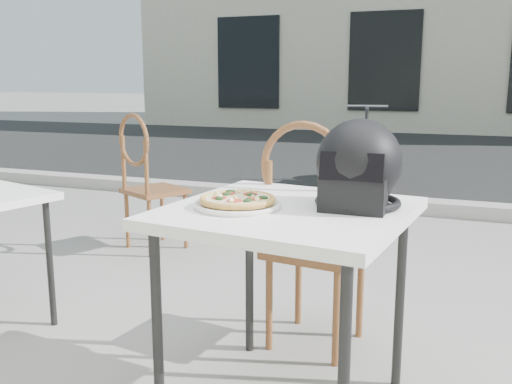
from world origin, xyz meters
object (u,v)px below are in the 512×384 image
(pizza, at_px, (238,199))
(motorcycle, at_px, (366,153))
(cafe_table_main, at_px, (288,226))
(helmet, at_px, (358,168))
(cafe_chair_side, at_px, (146,175))
(plate, at_px, (238,205))
(cafe_chair_main, at_px, (311,226))

(pizza, relative_size, motorcycle, 0.18)
(cafe_table_main, height_order, motorcycle, motorcycle)
(helmet, height_order, cafe_chair_side, helmet)
(cafe_table_main, height_order, helmet, helmet)
(cafe_chair_side, relative_size, motorcycle, 0.54)
(plate, relative_size, motorcycle, 0.21)
(helmet, distance_m, cafe_chair_main, 0.57)
(helmet, height_order, cafe_chair_main, helmet)
(plate, height_order, helmet, helmet)
(plate, height_order, cafe_chair_main, cafe_chair_main)
(cafe_chair_side, bearing_deg, cafe_table_main, 161.19)
(helmet, distance_m, cafe_chair_side, 2.32)
(helmet, relative_size, motorcycle, 0.17)
(cafe_chair_side, distance_m, motorcycle, 3.06)
(motorcycle, bearing_deg, cafe_chair_main, -93.85)
(cafe_chair_main, xyz_separation_m, motorcycle, (-0.46, 3.96, -0.18))
(cafe_table_main, bearing_deg, cafe_chair_main, 95.17)
(plate, height_order, motorcycle, motorcycle)
(cafe_chair_main, height_order, motorcycle, cafe_chair_main)
(helmet, bearing_deg, cafe_table_main, -157.16)
(cafe_table_main, height_order, cafe_chair_side, cafe_chair_side)
(cafe_chair_side, bearing_deg, pizza, 156.82)
(motorcycle, bearing_deg, cafe_chair_side, -120.34)
(cafe_table_main, bearing_deg, cafe_chair_side, 134.69)
(helmet, relative_size, cafe_chair_side, 0.32)
(plate, bearing_deg, cafe_chair_main, 77.28)
(cafe_table_main, xyz_separation_m, motorcycle, (-0.50, 4.44, -0.30))
(pizza, distance_m, helmet, 0.44)
(helmet, distance_m, motorcycle, 4.43)
(helmet, bearing_deg, pizza, -157.88)
(plate, bearing_deg, cafe_chair_side, 130.32)
(pizza, xyz_separation_m, motorcycle, (-0.34, 4.50, -0.40))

